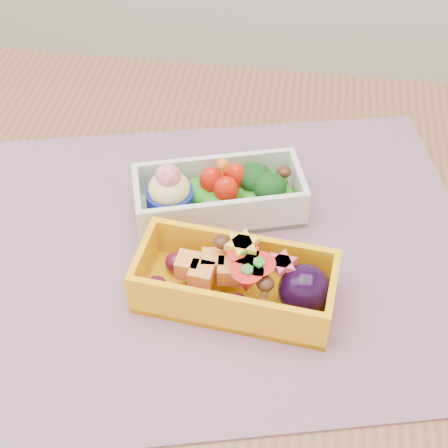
# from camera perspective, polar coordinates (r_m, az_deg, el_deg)

# --- Properties ---
(table) EXTENTS (1.20, 0.80, 0.75)m
(table) POSITION_cam_1_polar(r_m,az_deg,el_deg) (0.75, 0.24, -9.93)
(table) COLOR brown
(table) RESTS_ON ground
(placemat) EXTENTS (0.64, 0.54, 0.00)m
(placemat) POSITION_cam_1_polar(r_m,az_deg,el_deg) (0.70, -0.67, -2.44)
(placemat) COLOR gray
(placemat) RESTS_ON table
(bento_white) EXTENTS (0.20, 0.13, 0.08)m
(bento_white) POSITION_cam_1_polar(r_m,az_deg,el_deg) (0.72, -0.51, 2.54)
(bento_white) COLOR silver
(bento_white) RESTS_ON placemat
(bento_yellow) EXTENTS (0.20, 0.10, 0.06)m
(bento_yellow) POSITION_cam_1_polar(r_m,az_deg,el_deg) (0.63, 1.35, -4.96)
(bento_yellow) COLOR #FFB10D
(bento_yellow) RESTS_ON placemat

